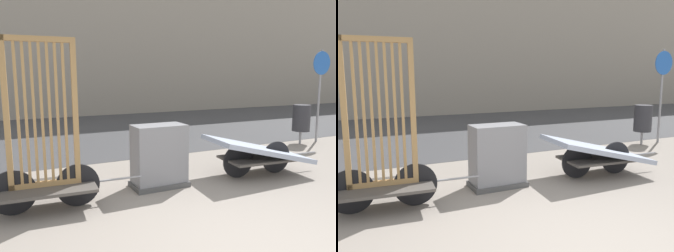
% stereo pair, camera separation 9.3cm
% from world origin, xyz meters
% --- Properties ---
extents(road_strip, '(56.00, 8.22, 0.01)m').
position_xyz_m(road_strip, '(0.00, 8.53, 0.00)').
color(road_strip, '#424244').
rests_on(road_strip, ground_plane).
extents(building_facade, '(48.00, 4.00, 10.28)m').
position_xyz_m(building_facade, '(0.00, 14.65, 5.14)').
color(building_facade, '#9E9384').
rests_on(building_facade, ground_plane).
extents(bike_cart_with_bedframe, '(2.05, 0.86, 2.30)m').
position_xyz_m(bike_cart_with_bedframe, '(-1.81, 2.36, 0.76)').
color(bike_cart_with_bedframe, '#4C4742').
rests_on(bike_cart_with_bedframe, ground_plane).
extents(bike_cart_with_mattress, '(2.29, 1.16, 0.75)m').
position_xyz_m(bike_cart_with_mattress, '(1.82, 2.36, 0.44)').
color(bike_cart_with_mattress, '#4C4742').
rests_on(bike_cart_with_mattress, ground_plane).
extents(utility_cabinet, '(0.91, 0.52, 1.03)m').
position_xyz_m(utility_cabinet, '(-0.05, 2.59, 0.47)').
color(utility_cabinet, '#4C4C4C').
rests_on(utility_cabinet, ground_plane).
extents(trash_bin, '(0.45, 0.45, 1.04)m').
position_xyz_m(trash_bin, '(4.78, 4.07, 0.69)').
color(trash_bin, gray).
rests_on(trash_bin, ground_plane).
extents(sign_post, '(0.62, 0.06, 2.50)m').
position_xyz_m(sign_post, '(5.39, 4.06, 1.66)').
color(sign_post, gray).
rests_on(sign_post, ground_plane).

